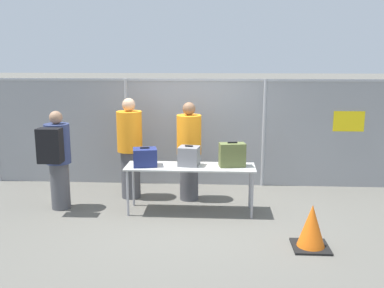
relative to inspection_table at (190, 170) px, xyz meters
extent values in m
plane|color=#605E56|center=(-0.01, -0.07, -0.73)|extent=(120.00, 120.00, 0.00)
cylinder|color=#9EA0A5|center=(-1.39, 1.60, 0.34)|extent=(0.07, 0.07, 2.16)
cylinder|color=#9EA0A5|center=(1.37, 1.60, 0.34)|extent=(0.07, 0.07, 2.16)
cube|color=gray|center=(-0.01, 1.60, 0.34)|extent=(8.27, 0.01, 2.16)
cube|color=#9EA0A5|center=(-0.01, 1.60, 1.39)|extent=(8.27, 0.04, 0.04)
cube|color=yellow|center=(3.01, 1.59, 0.60)|extent=(0.60, 0.01, 0.40)
cube|color=#B2B2AD|center=(0.00, 0.00, 0.05)|extent=(2.15, 0.61, 0.02)
cylinder|color=#99999E|center=(-1.01, -0.24, -0.35)|extent=(0.04, 0.04, 0.77)
cylinder|color=#99999E|center=(1.01, -0.24, -0.35)|extent=(0.04, 0.04, 0.77)
cylinder|color=#99999E|center=(-1.01, 0.24, -0.35)|extent=(0.04, 0.04, 0.77)
cylinder|color=#99999E|center=(1.01, 0.24, -0.35)|extent=(0.04, 0.04, 0.77)
cube|color=navy|center=(-0.75, -0.03, 0.21)|extent=(0.44, 0.38, 0.29)
cube|color=black|center=(-0.75, -0.03, 0.37)|extent=(0.16, 0.05, 0.02)
cube|color=slate|center=(-0.02, 0.04, 0.22)|extent=(0.37, 0.35, 0.32)
cube|color=black|center=(-0.02, 0.04, 0.40)|extent=(0.13, 0.04, 0.02)
cube|color=#566033|center=(0.69, 0.02, 0.26)|extent=(0.45, 0.29, 0.39)
cube|color=black|center=(0.69, 0.02, 0.47)|extent=(0.16, 0.05, 0.02)
cylinder|color=#4C4C51|center=(-2.25, 0.05, -0.33)|extent=(0.32, 0.32, 0.81)
cylinder|color=navy|center=(-2.25, 0.05, 0.41)|extent=(0.42, 0.42, 0.67)
sphere|color=#A57A5B|center=(-2.25, 0.05, 0.85)|extent=(0.22, 0.22, 0.22)
cube|color=black|center=(-2.25, -0.28, 0.44)|extent=(0.38, 0.23, 0.56)
cylinder|color=#4C4C51|center=(-0.06, 0.66, -0.31)|extent=(0.34, 0.34, 0.85)
cylinder|color=orange|center=(-0.06, 0.66, 0.47)|extent=(0.44, 0.44, 0.71)
sphere|color=brown|center=(-0.06, 0.66, 0.94)|extent=(0.23, 0.23, 0.23)
cylinder|color=#4C4C51|center=(-1.15, 0.71, -0.29)|extent=(0.35, 0.35, 0.88)
cylinder|color=orange|center=(-1.15, 0.71, 0.51)|extent=(0.46, 0.46, 0.73)
sphere|color=tan|center=(-1.15, 0.71, 1.00)|extent=(0.24, 0.24, 0.24)
cube|color=#B2B2B7|center=(1.13, 3.72, -0.26)|extent=(3.40, 1.37, 0.60)
sphere|color=black|center=(0.54, 2.97, -0.41)|extent=(0.65, 0.65, 0.65)
sphere|color=black|center=(0.54, 4.48, -0.41)|extent=(0.65, 0.65, 0.65)
cylinder|color=#59595B|center=(-1.16, 3.72, -0.51)|extent=(1.19, 0.06, 0.06)
cube|color=black|center=(1.74, -1.29, -0.72)|extent=(0.50, 0.50, 0.03)
cone|color=orange|center=(1.74, -1.29, -0.42)|extent=(0.40, 0.40, 0.62)
camera|label=1|loc=(0.44, -6.86, 1.86)|focal=40.00mm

